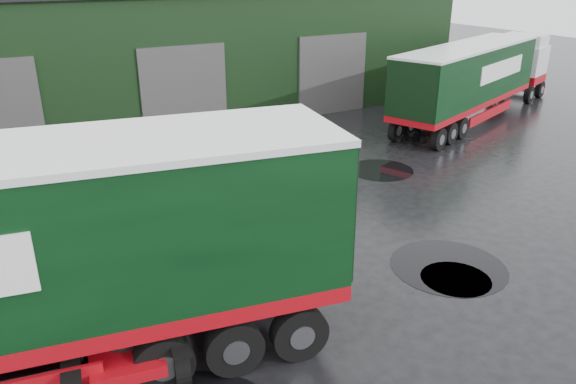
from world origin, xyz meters
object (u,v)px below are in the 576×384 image
object	(u,v)px
hero_tractor	(111,260)
wash_bucket	(187,289)
tree_back_b	(211,15)
lorry_right	(467,85)
warehouse	(144,48)

from	to	relation	value
hero_tractor	wash_bucket	world-z (taller)	hero_tractor
hero_tractor	tree_back_b	distance (m)	33.09
wash_bucket	tree_back_b	xyz separation A→B (m)	(12.75, 28.97, 3.59)
hero_tractor	lorry_right	distance (m)	20.85
warehouse	tree_back_b	bearing A→B (deg)	51.34
hero_tractor	lorry_right	bearing A→B (deg)	33.60
tree_back_b	hero_tractor	bearing A→B (deg)	-116.04
lorry_right	hero_tractor	bearing A→B (deg)	-85.69
hero_tractor	tree_back_b	xyz separation A→B (m)	(14.50, 29.67, 1.98)
hero_tractor	wash_bucket	xyz separation A→B (m)	(1.75, 0.70, -1.61)
lorry_right	tree_back_b	size ratio (longest dim) A/B	1.93
lorry_right	tree_back_b	distance (m)	21.55
hero_tractor	tree_back_b	world-z (taller)	tree_back_b
wash_bucket	lorry_right	bearing A→B (deg)	24.86
tree_back_b	warehouse	bearing A→B (deg)	-128.66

